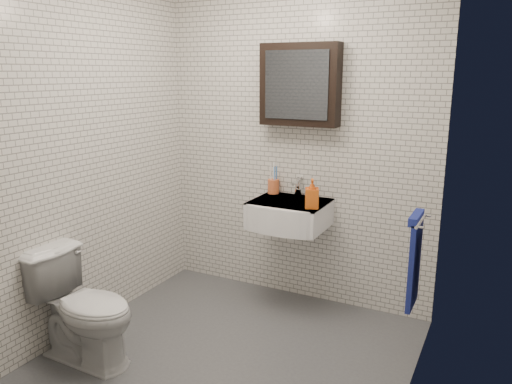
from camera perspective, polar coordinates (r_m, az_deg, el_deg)
ground at (r=3.46m, az=-2.50°, el=-17.62°), size 2.20×2.00×0.01m
room_shell at (r=2.97m, az=-2.80°, el=7.24°), size 2.22×2.02×2.51m
washbasin at (r=3.74m, az=3.62°, el=-2.56°), size 0.55×0.50×0.20m
faucet at (r=3.87m, az=4.82°, el=0.46°), size 0.06×0.20×0.15m
mirror_cabinet at (r=3.77m, az=5.04°, el=12.11°), size 0.60×0.15×0.60m
towel_rail at (r=3.13m, az=17.70°, el=-7.06°), size 0.09×0.30×0.58m
toothbrush_cup at (r=3.97m, az=2.00°, el=0.74°), size 0.11×0.11×0.25m
soap_bottle at (r=3.55m, az=6.42°, el=-0.17°), size 0.12×0.13×0.21m
toilet at (r=3.38m, az=-19.06°, el=-12.34°), size 0.72×0.42×0.72m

